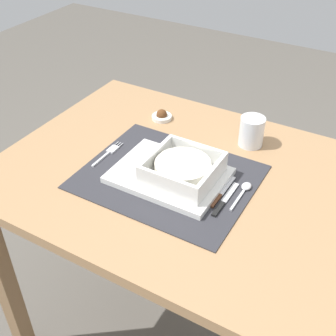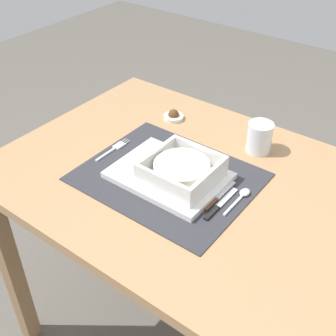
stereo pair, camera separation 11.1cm
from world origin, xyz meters
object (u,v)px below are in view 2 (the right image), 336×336
porridge_bowl (182,171)px  butter_knife (219,206)px  dining_table (184,205)px  fork (115,148)px  bread_knife (218,197)px  spoon (242,195)px  drinking_glass (259,139)px  condiment_saucer (174,116)px

porridge_bowl → butter_knife: porridge_bowl is taller
dining_table → porridge_bowl: (0.02, -0.04, 0.15)m
fork → bread_knife: bearing=-1.8°
spoon → bread_knife: spoon is taller
dining_table → bread_knife: bread_knife is taller
fork → spoon: 0.39m
dining_table → drinking_glass: size_ratio=11.38×
dining_table → condiment_saucer: size_ratio=15.80×
condiment_saucer → fork: bearing=-97.1°
bread_knife → drinking_glass: drinking_glass is taller
porridge_bowl → butter_knife: bearing=-8.7°
porridge_bowl → drinking_glass: bearing=71.6°
porridge_bowl → butter_knife: (0.12, -0.02, -0.04)m
fork → butter_knife: butter_knife is taller
bread_knife → condiment_saucer: 0.40m
butter_knife → bread_knife: bearing=123.7°
butter_knife → condiment_saucer: bearing=139.0°
dining_table → bread_knife: 0.17m
spoon → butter_knife: size_ratio=0.83×
dining_table → drinking_glass: 0.28m
porridge_bowl → fork: 0.24m
fork → condiment_saucer: size_ratio=2.12×
porridge_bowl → bread_knife: porridge_bowl is taller
porridge_bowl → spoon: size_ratio=1.48×
condiment_saucer → butter_knife: bearing=-38.9°
porridge_bowl → drinking_glass: 0.27m
spoon → drinking_glass: bearing=106.2°
butter_knife → drinking_glass: bearing=96.2°
spoon → condiment_saucer: size_ratio=1.84×
spoon → drinking_glass: 0.22m
spoon → condiment_saucer: (-0.36, 0.20, 0.00)m
bread_knife → porridge_bowl: bearing=-175.9°
dining_table → butter_knife: butter_knife is taller
dining_table → fork: 0.25m
bread_knife → fork: bearing=179.8°
porridge_bowl → condiment_saucer: (-0.21, 0.25, -0.03)m
drinking_glass → condiment_saucer: drinking_glass is taller
porridge_bowl → bread_knife: 0.11m
fork → butter_knife: (0.36, -0.03, 0.00)m
condiment_saucer → bread_knife: bearing=-37.7°
dining_table → spoon: bearing=2.9°
bread_knife → dining_table: bearing=166.1°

